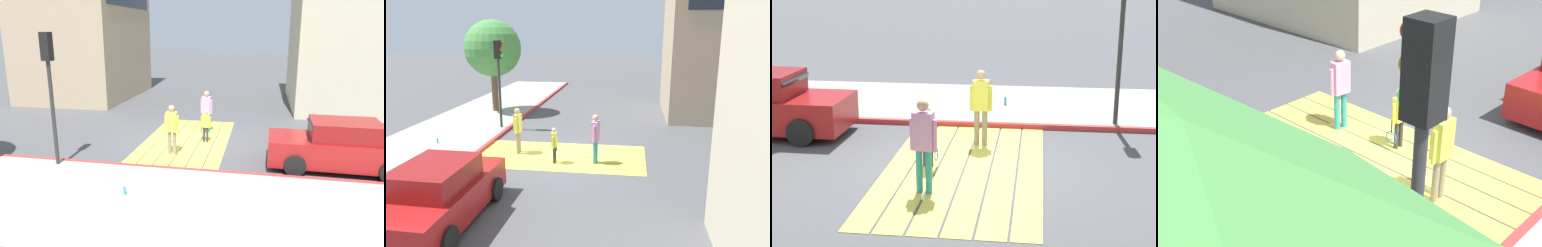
% 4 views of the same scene
% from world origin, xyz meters
% --- Properties ---
extents(ground_plane, '(120.00, 120.00, 0.00)m').
position_xyz_m(ground_plane, '(0.00, 0.00, 0.00)').
color(ground_plane, '#4C4C4F').
extents(crosswalk_stripes, '(6.40, 3.25, 0.01)m').
position_xyz_m(crosswalk_stripes, '(0.00, 0.00, 0.01)').
color(crosswalk_stripes, '#EAD64C').
rests_on(crosswalk_stripes, ground).
extents(sidewalk_west, '(4.80, 40.00, 0.12)m').
position_xyz_m(sidewalk_west, '(-5.60, 0.00, 0.06)').
color(sidewalk_west, '#9E9B93').
rests_on(sidewalk_west, ground).
extents(curb_painted, '(0.16, 40.00, 0.13)m').
position_xyz_m(curb_painted, '(-3.25, 0.00, 0.07)').
color(curb_painted, '#BC3333').
rests_on(curb_painted, ground).
extents(traffic_light_corner, '(0.39, 0.28, 4.24)m').
position_xyz_m(traffic_light_corner, '(-3.58, 3.49, 3.04)').
color(traffic_light_corner, '#2D2D2D').
rests_on(traffic_light_corner, ground).
extents(water_bottle, '(0.07, 0.07, 0.22)m').
position_xyz_m(water_bottle, '(-5.32, 0.54, 0.23)').
color(water_bottle, '#33A5BF').
rests_on(water_bottle, sidewalk_west).
extents(pedestrian_adult_lead, '(0.23, 0.52, 1.79)m').
position_xyz_m(pedestrian_adult_lead, '(-1.71, 0.17, 1.04)').
color(pedestrian_adult_lead, gray).
rests_on(pedestrian_adult_lead, ground).
extents(pedestrian_adult_trailing, '(0.28, 0.52, 1.80)m').
position_xyz_m(pedestrian_adult_trailing, '(1.39, -0.57, 1.05)').
color(pedestrian_adult_trailing, teal).
rests_on(pedestrian_adult_trailing, ground).
extents(pedestrian_child_with_racket, '(0.28, 0.40, 1.32)m').
position_xyz_m(pedestrian_child_with_racket, '(-0.07, -0.76, 0.74)').
color(pedestrian_child_with_racket, '#333338').
rests_on(pedestrian_child_with_racket, ground).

